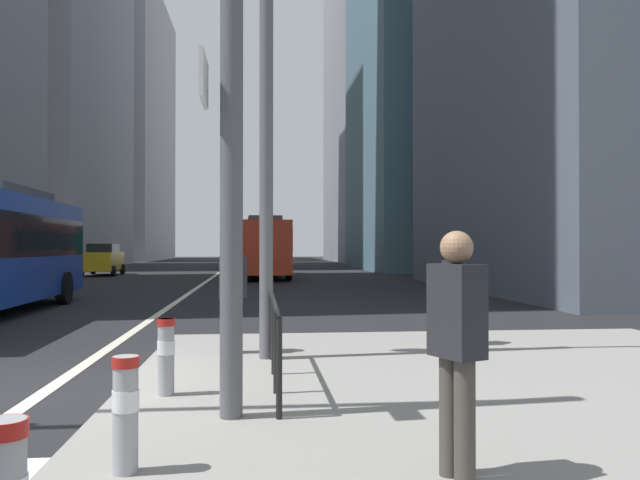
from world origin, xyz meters
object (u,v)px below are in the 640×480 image
(traffic_signal_gantry, at_px, (27,0))
(pedestrian_waiting, at_px, (453,291))
(pedestrian_far, at_px, (233,291))
(bollard_right, at_px, (166,352))
(car_oncoming_mid, at_px, (103,259))
(street_lamp_post, at_px, (266,9))
(pedestrian_walking, at_px, (457,340))
(car_receding_near, at_px, (263,254))
(city_bus_red_receding, at_px, (263,245))
(bollard_left, at_px, (126,408))
(city_bus_red_distant, at_px, (263,246))

(traffic_signal_gantry, xyz_separation_m, pedestrian_waiting, (5.39, 4.18, -3.05))
(pedestrian_far, bearing_deg, bollard_right, -103.06)
(car_oncoming_mid, height_order, street_lamp_post, street_lamp_post)
(bollard_right, height_order, pedestrian_walking, pedestrian_walking)
(car_oncoming_mid, xyz_separation_m, bollard_right, (8.48, -32.87, -0.37))
(bollard_right, bearing_deg, street_lamp_post, 62.63)
(traffic_signal_gantry, height_order, bollard_right, traffic_signal_gantry)
(car_receding_near, bearing_deg, bollard_right, -91.51)
(city_bus_red_receding, height_order, bollard_left, city_bus_red_receding)
(pedestrian_waiting, xyz_separation_m, pedestrian_walking, (-1.84, -5.94, 0.08))
(street_lamp_post, xyz_separation_m, pedestrian_waiting, (3.12, 1.01, -4.24))
(city_bus_red_receding, relative_size, pedestrian_walking, 6.35)
(city_bus_red_receding, relative_size, street_lamp_post, 1.39)
(city_bus_red_receding, distance_m, street_lamp_post, 27.48)
(pedestrian_waiting, xyz_separation_m, pedestrian_far, (-3.62, -0.47, 0.06))
(city_bus_red_distant, bearing_deg, street_lamp_post, -90.35)
(city_bus_red_distant, distance_m, pedestrian_waiting, 45.87)
(traffic_signal_gantry, bearing_deg, street_lamp_post, 54.45)
(traffic_signal_gantry, height_order, bollard_left, traffic_signal_gantry)
(city_bus_red_receding, height_order, street_lamp_post, street_lamp_post)
(city_bus_red_receding, height_order, pedestrian_far, city_bus_red_receding)
(street_lamp_post, height_order, bollard_right, street_lamp_post)
(city_bus_red_receding, bearing_deg, pedestrian_far, -91.43)
(pedestrian_walking, bearing_deg, bollard_left, 171.67)
(car_oncoming_mid, bearing_deg, pedestrian_walking, -72.99)
(car_receding_near, relative_size, pedestrian_far, 2.54)
(bollard_left, bearing_deg, bollard_right, 91.31)
(city_bus_red_distant, relative_size, car_receding_near, 2.64)
(street_lamp_post, xyz_separation_m, bollard_right, (-1.13, -2.18, -4.66))
(pedestrian_waiting, bearing_deg, traffic_signal_gantry, -142.22)
(city_bus_red_receding, height_order, car_receding_near, city_bus_red_receding)
(car_oncoming_mid, relative_size, pedestrian_walking, 2.65)
(city_bus_red_receding, xyz_separation_m, street_lamp_post, (-0.17, -27.26, 3.45))
(bollard_left, height_order, pedestrian_waiting, pedestrian_waiting)
(city_bus_red_distant, bearing_deg, car_receding_near, 89.19)
(bollard_right, distance_m, pedestrian_walking, 3.70)
(traffic_signal_gantry, distance_m, pedestrian_waiting, 7.47)
(bollard_left, bearing_deg, traffic_signal_gantry, 130.11)
(car_receding_near, distance_m, pedestrian_waiting, 56.26)
(city_bus_red_distant, height_order, traffic_signal_gantry, traffic_signal_gantry)
(bollard_left, distance_m, pedestrian_waiting, 7.01)
(car_oncoming_mid, xyz_separation_m, street_lamp_post, (9.61, -30.69, 4.29))
(bollard_left, bearing_deg, car_receding_near, 88.60)
(street_lamp_post, bearing_deg, city_bus_red_distant, 89.65)
(pedestrian_waiting, relative_size, pedestrian_far, 0.94)
(city_bus_red_distant, distance_m, car_receding_near, 10.46)
(city_bus_red_receding, bearing_deg, traffic_signal_gantry, -94.57)
(traffic_signal_gantry, relative_size, street_lamp_post, 0.75)
(car_receding_near, relative_size, pedestrian_walking, 2.49)
(city_bus_red_distant, xyz_separation_m, street_lamp_post, (-0.28, -46.78, 3.45))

